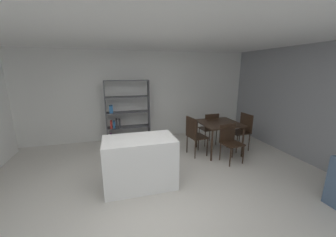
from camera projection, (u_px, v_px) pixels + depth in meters
name	position (u px, v px, depth m)	size (l,w,h in m)	color
ground_plane	(154.00, 196.00, 3.33)	(10.18, 10.18, 0.00)	beige
ceiling_slab	(151.00, 26.00, 2.69)	(7.39, 6.26, 0.06)	white
back_partition	(132.00, 96.00, 5.91)	(7.39, 0.06, 2.63)	silver
right_partition_gray	(331.00, 109.00, 3.97)	(0.06, 6.26, 2.63)	gray
kitchen_island	(140.00, 162.00, 3.56)	(1.26, 0.72, 0.91)	white
open_bookshelf	(124.00, 116.00, 5.64)	(1.23, 0.31, 1.80)	#4C4C51
dining_table	(219.00, 126.00, 4.98)	(0.95, 0.97, 0.79)	black
dining_chair_far	(210.00, 127.00, 5.49)	(0.43, 0.45, 0.92)	black
dining_chair_window_side	(242.00, 128.00, 5.20)	(0.49, 0.47, 0.96)	black
dining_chair_island_side	(194.00, 133.00, 4.81)	(0.46, 0.51, 0.97)	black
dining_chair_near	(230.00, 139.00, 4.54)	(0.48, 0.46, 0.86)	black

